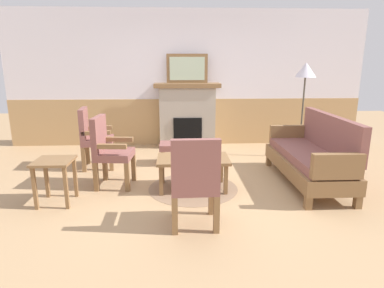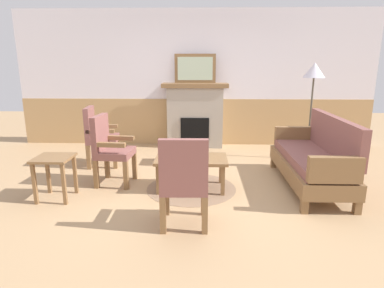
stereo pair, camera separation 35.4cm
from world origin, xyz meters
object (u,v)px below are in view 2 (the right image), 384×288
object	(u,v)px
couch	(314,159)
armchair_near_fireplace	(98,134)
footstool	(176,147)
armchair_front_left	(184,178)
side_table	(54,166)
coffee_table	(191,162)
floor_lamp_by_couch	(314,76)
framed_picture	(195,69)
fireplace	(195,115)
armchair_by_window_left	(110,147)
book_on_table	(198,156)

from	to	relation	value
couch	armchair_near_fireplace	world-z (taller)	same
footstool	armchair_front_left	distance (m)	2.25
armchair_front_left	side_table	size ratio (longest dim) A/B	1.78
coffee_table	side_table	size ratio (longest dim) A/B	1.75
coffee_table	floor_lamp_by_couch	world-z (taller)	floor_lamp_by_couch
framed_picture	couch	xyz separation A→B (m)	(1.67, -2.19, -1.16)
couch	floor_lamp_by_couch	distance (m)	1.74
couch	coffee_table	bearing A→B (deg)	-175.67
coffee_table	couch	bearing A→B (deg)	4.33
couch	footstool	size ratio (longest dim) A/B	4.50
side_table	coffee_table	bearing A→B (deg)	12.80
footstool	couch	bearing A→B (deg)	-27.24
side_table	floor_lamp_by_couch	bearing A→B (deg)	26.47
footstool	side_table	world-z (taller)	side_table
framed_picture	floor_lamp_by_couch	size ratio (longest dim) A/B	0.48
fireplace	couch	bearing A→B (deg)	-52.61
armchair_near_fireplace	armchair_by_window_left	xyz separation A→B (m)	(0.42, -0.83, 0.00)
framed_picture	book_on_table	size ratio (longest dim) A/B	4.04
armchair_by_window_left	armchair_front_left	xyz separation A→B (m)	(1.11, -1.25, 0.00)
floor_lamp_by_couch	book_on_table	bearing A→B (deg)	-143.18
couch	footstool	distance (m)	2.23
coffee_table	armchair_by_window_left	distance (m)	1.17
fireplace	framed_picture	bearing A→B (deg)	90.00
framed_picture	armchair_near_fireplace	distance (m)	2.28
framed_picture	armchair_front_left	world-z (taller)	framed_picture
armchair_near_fireplace	armchair_front_left	xyz separation A→B (m)	(1.53, -2.08, 0.00)
armchair_front_left	armchair_near_fireplace	bearing A→B (deg)	126.35
couch	coffee_table	xyz separation A→B (m)	(-1.68, -0.13, -0.01)
couch	armchair_by_window_left	xyz separation A→B (m)	(-2.82, 0.05, 0.14)
couch	armchair_front_left	world-z (taller)	same
floor_lamp_by_couch	armchair_near_fireplace	bearing A→B (deg)	-172.71
book_on_table	armchair_near_fireplace	distance (m)	1.93
armchair_by_window_left	armchair_front_left	distance (m)	1.67
footstool	armchair_front_left	size ratio (longest dim) A/B	0.41
framed_picture	floor_lamp_by_couch	distance (m)	2.19
armchair_front_left	side_table	xyz separation A→B (m)	(-1.66, 0.69, -0.10)
footstool	book_on_table	bearing A→B (deg)	-70.62
floor_lamp_by_couch	fireplace	bearing A→B (deg)	157.22
armchair_by_window_left	armchair_front_left	size ratio (longest dim) A/B	1.00
fireplace	couch	world-z (taller)	fireplace
footstool	side_table	bearing A→B (deg)	-132.30
framed_picture	footstool	xyz separation A→B (m)	(-0.31, -1.17, -1.28)
book_on_table	couch	bearing A→B (deg)	3.83
book_on_table	floor_lamp_by_couch	world-z (taller)	floor_lamp_by_couch
book_on_table	fireplace	bearing A→B (deg)	92.26
coffee_table	footstool	xyz separation A→B (m)	(-0.30, 1.15, -0.10)
footstool	armchair_near_fireplace	bearing A→B (deg)	-173.79
fireplace	armchair_by_window_left	bearing A→B (deg)	-118.21
coffee_table	book_on_table	bearing A→B (deg)	12.59
framed_picture	coffee_table	distance (m)	2.60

